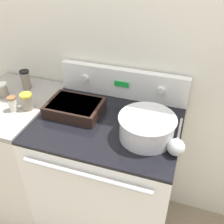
{
  "coord_description": "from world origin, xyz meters",
  "views": [
    {
      "loc": [
        0.39,
        -0.77,
        1.79
      ],
      "look_at": [
        0.02,
        0.33,
        0.98
      ],
      "focal_mm": 42.0,
      "sensor_mm": 36.0,
      "label": 1
    }
  ],
  "objects_px": {
    "casserole_dish": "(75,107)",
    "ladle": "(176,146)",
    "spice_jar_yellow_cap": "(27,101)",
    "spice_jar_brown_cap": "(13,104)",
    "spice_jar_white_cap": "(3,90)",
    "mixing_bowl": "(147,126)",
    "spice_jar_black_cap": "(26,79)"
  },
  "relations": [
    {
      "from": "mixing_bowl",
      "to": "spice_jar_black_cap",
      "type": "distance_m",
      "value": 0.88
    },
    {
      "from": "spice_jar_yellow_cap",
      "to": "spice_jar_brown_cap",
      "type": "xyz_separation_m",
      "value": [
        -0.07,
        -0.04,
        -0.01
      ]
    },
    {
      "from": "spice_jar_brown_cap",
      "to": "spice_jar_white_cap",
      "type": "bearing_deg",
      "value": 143.1
    },
    {
      "from": "ladle",
      "to": "spice_jar_yellow_cap",
      "type": "bearing_deg",
      "value": 174.52
    },
    {
      "from": "spice_jar_black_cap",
      "to": "spice_jar_white_cap",
      "type": "distance_m",
      "value": 0.16
    },
    {
      "from": "casserole_dish",
      "to": "spice_jar_black_cap",
      "type": "relative_size",
      "value": 2.46
    },
    {
      "from": "spice_jar_white_cap",
      "to": "casserole_dish",
      "type": "bearing_deg",
      "value": -0.83
    },
    {
      "from": "mixing_bowl",
      "to": "ladle",
      "type": "distance_m",
      "value": 0.17
    },
    {
      "from": "casserole_dish",
      "to": "ladle",
      "type": "height_order",
      "value": "ladle"
    },
    {
      "from": "casserole_dish",
      "to": "ladle",
      "type": "distance_m",
      "value": 0.61
    },
    {
      "from": "mixing_bowl",
      "to": "spice_jar_black_cap",
      "type": "relative_size",
      "value": 2.31
    },
    {
      "from": "ladle",
      "to": "spice_jar_white_cap",
      "type": "relative_size",
      "value": 3.58
    },
    {
      "from": "mixing_bowl",
      "to": "spice_jar_yellow_cap",
      "type": "xyz_separation_m",
      "value": [
        -0.7,
        0.02,
        -0.01
      ]
    },
    {
      "from": "spice_jar_brown_cap",
      "to": "spice_jar_black_cap",
      "type": "bearing_deg",
      "value": 106.77
    },
    {
      "from": "casserole_dish",
      "to": "spice_jar_brown_cap",
      "type": "relative_size",
      "value": 3.53
    },
    {
      "from": "ladle",
      "to": "spice_jar_black_cap",
      "type": "bearing_deg",
      "value": 163.83
    },
    {
      "from": "spice_jar_yellow_cap",
      "to": "spice_jar_brown_cap",
      "type": "distance_m",
      "value": 0.08
    },
    {
      "from": "spice_jar_brown_cap",
      "to": "spice_jar_black_cap",
      "type": "height_order",
      "value": "spice_jar_black_cap"
    },
    {
      "from": "spice_jar_brown_cap",
      "to": "spice_jar_yellow_cap",
      "type": "bearing_deg",
      "value": 28.86
    },
    {
      "from": "casserole_dish",
      "to": "ladle",
      "type": "relative_size",
      "value": 0.95
    },
    {
      "from": "spice_jar_brown_cap",
      "to": "spice_jar_white_cap",
      "type": "distance_m",
      "value": 0.19
    },
    {
      "from": "mixing_bowl",
      "to": "spice_jar_brown_cap",
      "type": "bearing_deg",
      "value": -178.6
    },
    {
      "from": "casserole_dish",
      "to": "ladle",
      "type": "xyz_separation_m",
      "value": [
        0.59,
        -0.15,
        0.0
      ]
    },
    {
      "from": "casserole_dish",
      "to": "spice_jar_yellow_cap",
      "type": "bearing_deg",
      "value": -165.84
    },
    {
      "from": "casserole_dish",
      "to": "spice_jar_brown_cap",
      "type": "distance_m",
      "value": 0.35
    },
    {
      "from": "ladle",
      "to": "spice_jar_white_cap",
      "type": "height_order",
      "value": "spice_jar_white_cap"
    },
    {
      "from": "spice_jar_yellow_cap",
      "to": "mixing_bowl",
      "type": "bearing_deg",
      "value": -1.62
    },
    {
      "from": "mixing_bowl",
      "to": "spice_jar_white_cap",
      "type": "xyz_separation_m",
      "value": [
        -0.92,
        0.09,
        -0.01
      ]
    },
    {
      "from": "spice_jar_white_cap",
      "to": "spice_jar_brown_cap",
      "type": "bearing_deg",
      "value": -36.9
    },
    {
      "from": "casserole_dish",
      "to": "spice_jar_black_cap",
      "type": "xyz_separation_m",
      "value": [
        -0.41,
        0.14,
        0.04
      ]
    },
    {
      "from": "casserole_dish",
      "to": "spice_jar_black_cap",
      "type": "distance_m",
      "value": 0.44
    },
    {
      "from": "ladle",
      "to": "spice_jar_black_cap",
      "type": "distance_m",
      "value": 1.04
    }
  ]
}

